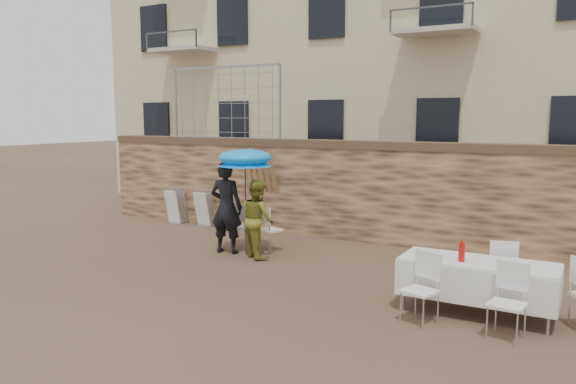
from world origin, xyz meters
The scene contains 16 objects.
ground centered at (0.00, 0.00, 0.00)m, with size 80.00×80.00×0.00m, color brown.
stone_wall centered at (0.00, 5.00, 1.10)m, with size 13.00×0.50×2.20m, color #856142.
chain_link_fence centered at (-3.00, 5.00, 3.10)m, with size 3.20×0.06×1.80m, color gray, non-canonical shape.
man_suit centered at (-1.21, 2.51, 0.94)m, with size 0.69×0.45×1.89m, color black.
woman_dress centered at (-0.46, 2.51, 0.77)m, with size 0.75×0.58×1.54m, color #A1A131.
umbrella centered at (-0.81, 2.61, 1.90)m, with size 1.12×1.12×2.01m.
couple_chair_left centered at (-1.21, 3.06, 0.48)m, with size 0.48×0.48×0.96m, color white, non-canonical shape.
couple_chair_right centered at (-0.51, 3.06, 0.48)m, with size 0.48×0.48×0.96m, color white, non-canonical shape.
banquet_table centered at (3.97, 1.27, 0.73)m, with size 2.10×0.85×0.78m.
soda_bottle centered at (3.77, 1.12, 0.91)m, with size 0.09×0.09×0.26m, color red.
table_chair_front_left centered at (3.37, 0.52, 0.48)m, with size 0.48×0.48×0.96m, color white, non-canonical shape.
table_chair_front_right centered at (4.47, 0.52, 0.48)m, with size 0.48×0.48×0.96m, color white, non-canonical shape.
table_chair_back centered at (4.17, 2.07, 0.48)m, with size 0.48×0.48×0.96m, color white, non-canonical shape.
chair_stack_left centered at (-4.26, 4.67, 0.46)m, with size 0.46×0.47×0.92m, color white, non-canonical shape.
chair_stack_right centered at (-3.36, 4.67, 0.46)m, with size 0.46×0.40×0.92m, color white, non-canonical shape.
wood_planks centered at (-1.76, 4.74, 1.00)m, with size 0.70×0.20×2.00m, color #A37749, non-canonical shape.
Camera 1 is at (5.39, -6.68, 2.77)m, focal length 35.00 mm.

